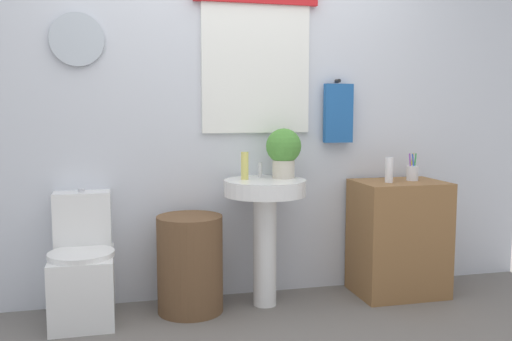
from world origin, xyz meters
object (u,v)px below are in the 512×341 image
(wooden_cabinet, at_px, (398,238))
(lotion_bottle, at_px, (389,170))
(laundry_hamper, at_px, (190,264))
(toilet, at_px, (83,271))
(pedestal_sink, at_px, (265,211))
(potted_plant, at_px, (284,150))
(toothbrush_cup, at_px, (412,172))
(soap_bottle, at_px, (245,166))

(wooden_cabinet, height_order, lotion_bottle, lotion_bottle)
(laundry_hamper, bearing_deg, toilet, 176.94)
(wooden_cabinet, bearing_deg, pedestal_sink, 180.00)
(potted_plant, relative_size, toothbrush_cup, 1.74)
(toilet, height_order, soap_bottle, soap_bottle)
(laundry_hamper, xyz_separation_m, wooden_cabinet, (1.42, 0.00, 0.09))
(potted_plant, bearing_deg, laundry_hamper, -174.49)
(wooden_cabinet, xyz_separation_m, potted_plant, (-0.80, 0.06, 0.61))
(wooden_cabinet, distance_m, toothbrush_cup, 0.46)
(toilet, relative_size, laundry_hamper, 1.28)
(soap_bottle, height_order, lotion_bottle, soap_bottle)
(wooden_cabinet, bearing_deg, soap_bottle, 177.30)
(toothbrush_cup, bearing_deg, potted_plant, 177.47)
(soap_bottle, relative_size, toothbrush_cup, 0.94)
(laundry_hamper, relative_size, toothbrush_cup, 3.28)
(potted_plant, height_order, lotion_bottle, potted_plant)
(potted_plant, bearing_deg, toilet, -178.83)
(laundry_hamper, height_order, soap_bottle, soap_bottle)
(pedestal_sink, relative_size, soap_bottle, 4.67)
(lotion_bottle, height_order, toothbrush_cup, toothbrush_cup)
(toilet, xyz_separation_m, lotion_bottle, (1.96, -0.07, 0.57))
(laundry_hamper, height_order, potted_plant, potted_plant)
(toilet, xyz_separation_m, soap_bottle, (1.00, 0.02, 0.61))
(wooden_cabinet, height_order, toothbrush_cup, toothbrush_cup)
(toilet, bearing_deg, lotion_bottle, -2.17)
(lotion_bottle, bearing_deg, laundry_hamper, 178.27)
(toilet, bearing_deg, potted_plant, 1.17)
(pedestal_sink, relative_size, lotion_bottle, 4.91)
(toilet, distance_m, lotion_bottle, 2.04)
(toilet, relative_size, wooden_cabinet, 1.00)
(soap_bottle, xyz_separation_m, toothbrush_cup, (1.16, -0.03, -0.07))
(laundry_hamper, bearing_deg, potted_plant, 5.51)
(laundry_hamper, xyz_separation_m, pedestal_sink, (0.48, 0.00, 0.31))
(laundry_hamper, height_order, wooden_cabinet, wooden_cabinet)
(potted_plant, bearing_deg, toothbrush_cup, -2.53)
(pedestal_sink, xyz_separation_m, lotion_bottle, (0.84, -0.04, 0.25))
(laundry_hamper, relative_size, potted_plant, 1.89)
(soap_bottle, distance_m, lotion_bottle, 0.96)
(wooden_cabinet, height_order, soap_bottle, soap_bottle)
(soap_bottle, xyz_separation_m, lotion_bottle, (0.96, -0.09, -0.04))
(toilet, xyz_separation_m, potted_plant, (1.26, 0.03, 0.70))
(soap_bottle, relative_size, lotion_bottle, 1.05)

